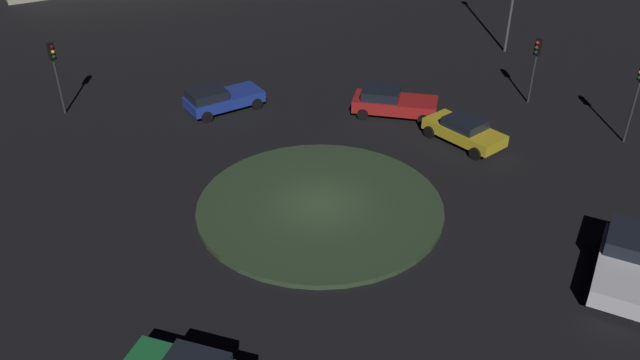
{
  "coord_description": "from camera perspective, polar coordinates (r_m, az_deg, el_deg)",
  "views": [
    {
      "loc": [
        -12.47,
        -19.51,
        15.78
      ],
      "look_at": [
        0.0,
        0.0,
        1.42
      ],
      "focal_mm": 36.23,
      "sensor_mm": 36.0,
      "label": 1
    }
  ],
  "objects": [
    {
      "name": "ground_plane",
      "position": [
        28.02,
        0.0,
        -2.47
      ],
      "size": [
        119.02,
        119.02,
        0.0
      ],
      "primitive_type": "plane",
      "color": "black"
    },
    {
      "name": "car_blue",
      "position": [
        36.59,
        -8.8,
        7.13
      ],
      "size": [
        4.26,
        2.13,
        1.41
      ],
      "rotation": [
        0.0,
        0.0,
        0.01
      ],
      "color": "#1E38A5",
      "rests_on": "ground_plane"
    },
    {
      "name": "car_red",
      "position": [
        35.9,
        6.38,
        6.85
      ],
      "size": [
        4.56,
        4.55,
        1.47
      ],
      "rotation": [
        0.0,
        0.0,
        -0.78
      ],
      "color": "red",
      "rests_on": "ground_plane"
    },
    {
      "name": "car_white",
      "position": [
        26.31,
        25.31,
        -6.52
      ],
      "size": [
        4.82,
        3.82,
        1.53
      ],
      "rotation": [
        0.0,
        0.0,
        3.66
      ],
      "color": "white",
      "rests_on": "ground_plane"
    },
    {
      "name": "roundabout_island",
      "position": [
        27.96,
        0.0,
        -2.28
      ],
      "size": [
        10.67,
        10.67,
        0.22
      ],
      "primitive_type": "cylinder",
      "color": "#2D4228",
      "rests_on": "ground_plane"
    },
    {
      "name": "traffic_light_east",
      "position": [
        38.25,
        18.51,
        10.19
      ],
      "size": [
        0.38,
        0.33,
        3.79
      ],
      "rotation": [
        0.0,
        0.0,
        -2.98
      ],
      "color": "#2D2D2D",
      "rests_on": "ground_plane"
    },
    {
      "name": "car_yellow",
      "position": [
        33.56,
        12.61,
        4.3
      ],
      "size": [
        2.46,
        4.33,
        1.34
      ],
      "rotation": [
        0.0,
        0.0,
        -1.44
      ],
      "color": "gold",
      "rests_on": "ground_plane"
    },
    {
      "name": "traffic_light_east_near",
      "position": [
        35.46,
        26.28,
        7.38
      ],
      "size": [
        0.38,
        0.34,
        4.26
      ],
      "rotation": [
        0.0,
        0.0,
        2.94
      ],
      "color": "#2D2D2D",
      "rests_on": "ground_plane"
    },
    {
      "name": "traffic_light_northwest_near",
      "position": [
        37.74,
        -22.4,
        9.43
      ],
      "size": [
        0.36,
        0.39,
        4.06
      ],
      "rotation": [
        0.0,
        0.0,
        -1.15
      ],
      "color": "#2D2D2D",
      "rests_on": "ground_plane"
    }
  ]
}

